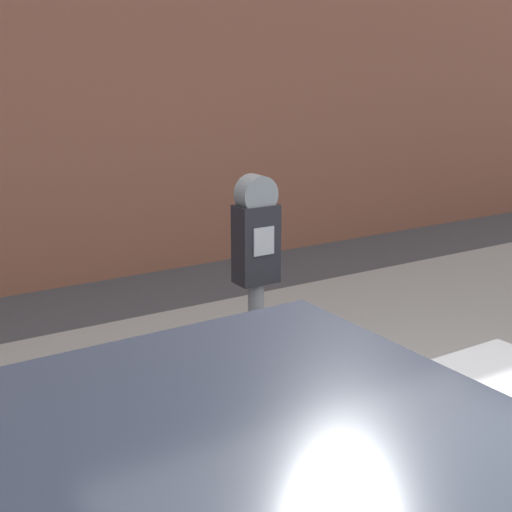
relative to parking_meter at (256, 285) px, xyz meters
name	(u,v)px	position (x,y,z in m)	size (l,w,h in m)	color
sidewalk	(211,389)	(0.36, 1.15, -1.12)	(24.00, 2.80, 0.12)	#9E9B96
parking_meter	(256,285)	(0.00, 0.00, 0.00)	(0.20, 0.13, 1.58)	slate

